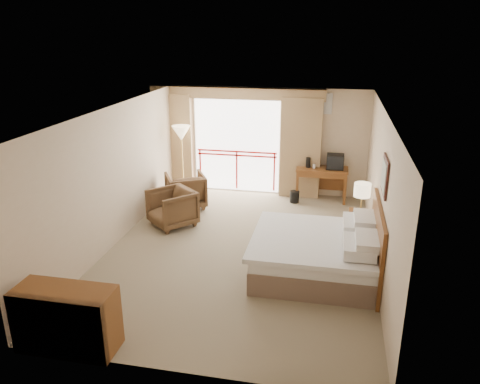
% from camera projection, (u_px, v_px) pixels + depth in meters
% --- Properties ---
extents(floor, '(7.00, 7.00, 0.00)m').
position_uv_depth(floor, '(240.00, 250.00, 9.09)').
color(floor, '#817256').
rests_on(floor, ground).
extents(ceiling, '(7.00, 7.00, 0.00)m').
position_uv_depth(ceiling, '(240.00, 111.00, 8.19)').
color(ceiling, white).
rests_on(ceiling, wall_back).
extents(wall_back, '(5.00, 0.00, 5.00)m').
position_uv_depth(wall_back, '(268.00, 141.00, 11.87)').
color(wall_back, '#CEB494').
rests_on(wall_back, ground).
extents(wall_front, '(5.00, 0.00, 5.00)m').
position_uv_depth(wall_front, '(181.00, 278.00, 5.41)').
color(wall_front, '#CEB494').
rests_on(wall_front, ground).
extents(wall_left, '(0.00, 7.00, 7.00)m').
position_uv_depth(wall_left, '(115.00, 176.00, 9.11)').
color(wall_left, '#CEB494').
rests_on(wall_left, ground).
extents(wall_right, '(0.00, 7.00, 7.00)m').
position_uv_depth(wall_right, '(380.00, 193.00, 8.17)').
color(wall_right, '#CEB494').
rests_on(wall_right, ground).
extents(balcony_door, '(2.40, 0.00, 2.40)m').
position_uv_depth(balcony_door, '(237.00, 146.00, 12.05)').
color(balcony_door, white).
rests_on(balcony_door, wall_back).
extents(balcony_railing, '(2.09, 0.03, 1.02)m').
position_uv_depth(balcony_railing, '(237.00, 160.00, 12.17)').
color(balcony_railing, red).
rests_on(balcony_railing, wall_back).
extents(curtain_left, '(1.00, 0.26, 2.50)m').
position_uv_depth(curtain_left, '(174.00, 142.00, 12.23)').
color(curtain_left, '#8F6F4A').
rests_on(curtain_left, wall_back).
extents(curtain_right, '(1.00, 0.26, 2.50)m').
position_uv_depth(curtain_right, '(301.00, 148.00, 11.61)').
color(curtain_right, '#8F6F4A').
rests_on(curtain_right, wall_back).
extents(valance, '(4.40, 0.22, 0.28)m').
position_uv_depth(valance, '(236.00, 93.00, 11.51)').
color(valance, '#8F6F4A').
rests_on(valance, wall_back).
extents(hvac_vent, '(0.50, 0.04, 0.50)m').
position_uv_depth(hvac_vent, '(322.00, 104.00, 11.27)').
color(hvac_vent, silver).
rests_on(hvac_vent, wall_back).
extents(bed, '(2.13, 2.06, 0.97)m').
position_uv_depth(bed, '(318.00, 253.00, 8.13)').
color(bed, brown).
rests_on(bed, floor).
extents(headboard, '(0.06, 2.10, 1.30)m').
position_uv_depth(headboard, '(377.00, 244.00, 7.86)').
color(headboard, '#5E3014').
rests_on(headboard, wall_right).
extents(framed_art, '(0.04, 0.72, 0.60)m').
position_uv_depth(framed_art, '(385.00, 176.00, 7.45)').
color(framed_art, black).
rests_on(framed_art, wall_right).
extents(nightstand, '(0.45, 0.53, 0.63)m').
position_uv_depth(nightstand, '(359.00, 227.00, 9.34)').
color(nightstand, '#5E3014').
rests_on(nightstand, floor).
extents(table_lamp, '(0.33, 0.33, 0.58)m').
position_uv_depth(table_lamp, '(362.00, 190.00, 9.13)').
color(table_lamp, tan).
rests_on(table_lamp, nightstand).
extents(phone, '(0.23, 0.21, 0.09)m').
position_uv_depth(phone, '(358.00, 213.00, 9.09)').
color(phone, black).
rests_on(phone, nightstand).
extents(desk, '(1.26, 0.61, 0.82)m').
position_uv_depth(desk, '(322.00, 175.00, 11.58)').
color(desk, '#5E3014').
rests_on(desk, floor).
extents(tv, '(0.41, 0.32, 0.37)m').
position_uv_depth(tv, '(335.00, 162.00, 11.35)').
color(tv, black).
rests_on(tv, desk).
extents(coffee_maker, '(0.15, 0.15, 0.25)m').
position_uv_depth(coffee_maker, '(308.00, 163.00, 11.50)').
color(coffee_maker, black).
rests_on(coffee_maker, desk).
extents(cup, '(0.07, 0.07, 0.10)m').
position_uv_depth(cup, '(314.00, 166.00, 11.45)').
color(cup, white).
rests_on(cup, desk).
extents(wastebasket, '(0.23, 0.23, 0.29)m').
position_uv_depth(wastebasket, '(295.00, 197.00, 11.52)').
color(wastebasket, black).
rests_on(wastebasket, floor).
extents(armchair_far, '(1.20, 1.21, 0.82)m').
position_uv_depth(armchair_far, '(186.00, 206.00, 11.31)').
color(armchair_far, '#49321F').
rests_on(armchair_far, floor).
extents(armchair_near, '(1.23, 1.24, 0.81)m').
position_uv_depth(armchair_near, '(173.00, 225.00, 10.23)').
color(armchair_near, '#49321F').
rests_on(armchair_near, floor).
extents(side_table, '(0.56, 0.56, 0.61)m').
position_uv_depth(side_table, '(176.00, 196.00, 10.79)').
color(side_table, black).
rests_on(side_table, floor).
extents(book, '(0.19, 0.23, 0.02)m').
position_uv_depth(book, '(176.00, 188.00, 10.73)').
color(book, white).
rests_on(book, side_table).
extents(floor_lamp, '(0.46, 0.46, 1.79)m').
position_uv_depth(floor_lamp, '(181.00, 136.00, 11.62)').
color(floor_lamp, tan).
rests_on(floor_lamp, floor).
extents(dresser, '(1.33, 0.56, 0.89)m').
position_uv_depth(dresser, '(66.00, 319.00, 6.18)').
color(dresser, '#5E3014').
rests_on(dresser, floor).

